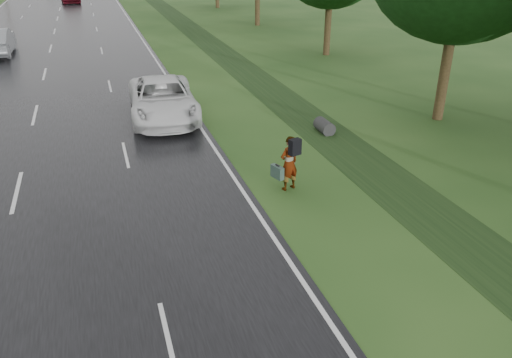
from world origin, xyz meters
name	(u,v)px	position (x,y,z in m)	size (l,w,h in m)	color
road	(57,23)	(0.00, 45.00, 0.02)	(14.00, 180.00, 0.04)	black
edge_stripe_east	(129,20)	(6.75, 45.00, 0.04)	(0.12, 180.00, 0.01)	silver
center_line	(57,23)	(0.00, 45.00, 0.04)	(0.12, 180.00, 0.01)	silver
drainage_ditch	(258,80)	(11.50, 18.71, 0.04)	(2.20, 120.00, 0.56)	black
pedestrian	(289,163)	(8.18, 5.60, 0.92)	(0.92, 0.70, 1.78)	#A5998C
white_pickup	(163,99)	(5.50, 13.82, 0.88)	(2.78, 6.04, 1.68)	silver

